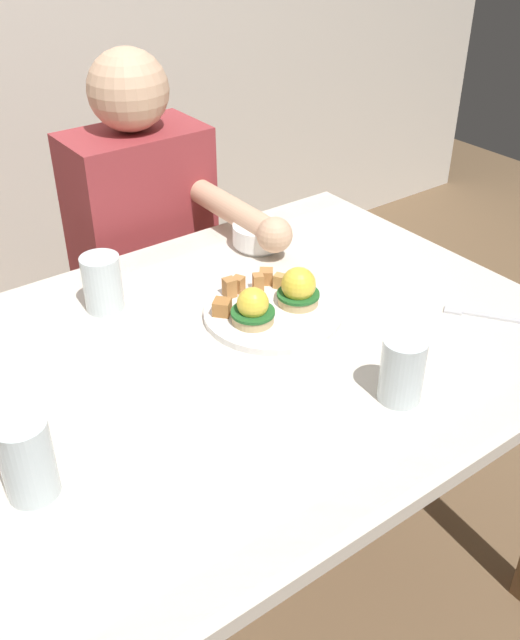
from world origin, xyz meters
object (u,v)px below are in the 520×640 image
at_px(water_glass_near, 402,374).
at_px(dining_table, 242,391).
at_px(water_glass_extra, 103,286).
at_px(fruit_bowl, 259,235).
at_px(diner_person, 150,248).
at_px(eggs_benedict_plate, 274,305).
at_px(fork, 479,315).
at_px(water_glass_far, 28,463).

bearing_deg(water_glass_near, dining_table, 114.26).
relative_size(dining_table, water_glass_extra, 10.58).
relative_size(fruit_bowl, diner_person, 0.11).
distance_m(dining_table, eggs_benedict_plate, 0.18).
height_order(fork, diner_person, diner_person).
bearing_deg(eggs_benedict_plate, water_glass_far, -163.46).
relative_size(eggs_benedict_plate, water_glass_near, 2.36).
xyz_separation_m(eggs_benedict_plate, diner_person, (0.03, 0.55, -0.11)).
height_order(eggs_benedict_plate, diner_person, diner_person).
height_order(dining_table, water_glass_near, water_glass_near).
bearing_deg(diner_person, water_glass_near, -90.85).
xyz_separation_m(eggs_benedict_plate, water_glass_extra, (-0.25, 0.22, 0.03)).
bearing_deg(water_glass_near, diner_person, 89.15).
height_order(dining_table, fork, fork).
height_order(fruit_bowl, water_glass_far, water_glass_far).
xyz_separation_m(fruit_bowl, water_glass_far, (-0.70, -0.42, 0.03)).
relative_size(eggs_benedict_plate, diner_person, 0.24).
distance_m(water_glass_near, diner_person, 0.89).
distance_m(dining_table, fork, 0.49).
distance_m(water_glass_near, water_glass_extra, 0.61).
distance_m(dining_table, diner_person, 0.62).
bearing_deg(eggs_benedict_plate, dining_table, -157.25).
height_order(fruit_bowl, water_glass_near, water_glass_near).
bearing_deg(water_glass_far, fork, -5.01).
distance_m(fruit_bowl, diner_person, 0.35).
bearing_deg(dining_table, water_glass_near, -65.74).
distance_m(fruit_bowl, water_glass_near, 0.59).
bearing_deg(eggs_benedict_plate, diner_person, 87.22).
relative_size(dining_table, diner_person, 1.05).
bearing_deg(fruit_bowl, eggs_benedict_plate, -121.02).
xyz_separation_m(water_glass_near, diner_person, (0.01, 0.88, -0.14)).
height_order(eggs_benedict_plate, water_glass_extra, water_glass_extra).
distance_m(water_glass_far, water_glass_extra, 0.49).
bearing_deg(eggs_benedict_plate, water_glass_extra, 138.45).
distance_m(water_glass_near, water_glass_far, 0.59).
height_order(eggs_benedict_plate, fruit_bowl, eggs_benedict_plate).
distance_m(dining_table, water_glass_far, 0.48).
relative_size(fork, water_glass_extra, 1.21).
height_order(fruit_bowl, fork, fruit_bowl).
relative_size(water_glass_near, diner_person, 0.10).
bearing_deg(dining_table, fruit_bowl, 48.71).
relative_size(eggs_benedict_plate, fruit_bowl, 2.25).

